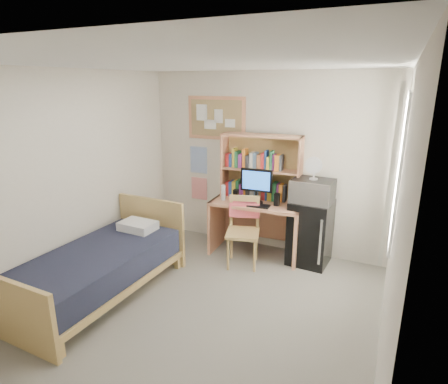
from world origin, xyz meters
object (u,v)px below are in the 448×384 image
at_px(mini_fridge, 310,232).
at_px(bed, 98,273).
at_px(speaker_right, 277,199).
at_px(microwave, 313,191).
at_px(desk, 256,228).
at_px(desk_fan, 314,169).
at_px(bulletin_board, 216,118).
at_px(desk_chair, 243,233).
at_px(speaker_left, 236,195).
at_px(monitor, 256,187).

height_order(mini_fridge, bed, mini_fridge).
distance_m(speaker_right, microwave, 0.50).
height_order(mini_fridge, speaker_right, speaker_right).
height_order(desk, desk_fan, desk_fan).
height_order(desk, mini_fridge, mini_fridge).
bearing_deg(desk_fan, microwave, 0.00).
distance_m(bulletin_board, bed, 2.76).
distance_m(bulletin_board, desk_fan, 1.69).
height_order(desk_chair, speaker_right, speaker_right).
height_order(speaker_left, microwave, microwave).
height_order(microwave, desk_fan, desk_fan).
bearing_deg(desk_chair, desk_fan, 12.64).
xyz_separation_m(desk_chair, microwave, (0.81, 0.45, 0.57)).
distance_m(desk_chair, mini_fridge, 0.94).
height_order(mini_fridge, desk_fan, desk_fan).
height_order(speaker_left, desk_fan, desk_fan).
height_order(bed, desk_fan, desk_fan).
xyz_separation_m(desk_chair, speaker_right, (0.35, 0.37, 0.41)).
bearing_deg(desk, microwave, -0.45).
bearing_deg(speaker_right, mini_fridge, 8.94).
distance_m(desk, microwave, 1.01).
distance_m(desk, bed, 2.25).
bearing_deg(bulletin_board, microwave, -10.42).
xyz_separation_m(desk, monitor, (0.00, -0.06, 0.64)).
relative_size(desk, desk_fan, 4.67).
height_order(desk, microwave, microwave).
bearing_deg(bed, speaker_left, 62.16).
xyz_separation_m(bed, microwave, (2.06, 1.88, 0.77)).
xyz_separation_m(bulletin_board, microwave, (1.57, -0.29, -0.87)).
xyz_separation_m(bed, monitor, (1.30, 1.78, 0.76)).
xyz_separation_m(bulletin_board, desk, (0.80, -0.33, -1.52)).
bearing_deg(desk_chair, speaker_right, 30.47).
relative_size(mini_fridge, speaker_left, 5.46).
bearing_deg(microwave, desk_chair, -147.21).
distance_m(monitor, microwave, 0.77).
bearing_deg(speaker_right, desk, 168.69).
height_order(monitor, speaker_right, monitor).
xyz_separation_m(mini_fridge, monitor, (-0.76, -0.12, 0.59)).
bearing_deg(desk_chair, monitor, 65.72).
bearing_deg(speaker_left, monitor, 0.00).
bearing_deg(microwave, monitor, -169.21).
bearing_deg(microwave, mini_fridge, 90.00).
height_order(bulletin_board, desk_chair, bulletin_board).
relative_size(desk_chair, desk_fan, 3.48).
bearing_deg(mini_fridge, bed, -133.85).
bearing_deg(desk_chair, desk, 67.27).
bearing_deg(desk_fan, speaker_right, -166.64).
height_order(monitor, desk_fan, desk_fan).
relative_size(bed, speaker_left, 12.35).
bearing_deg(mini_fridge, bulletin_board, 173.81).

